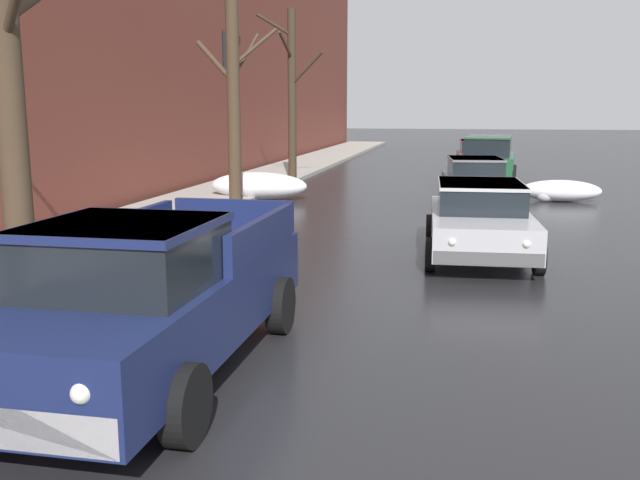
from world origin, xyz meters
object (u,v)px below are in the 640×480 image
(bare_tree_second_along_sidewalk, at_px, (9,93))
(pickup_truck_darkblue_approaching_near_lane, at_px, (154,295))
(bare_tree_far_down_block, at_px, (292,93))
(sedan_grey_parked_kerbside_mid, at_px, (475,181))
(suv_green_parked_far_down_block, at_px, (488,159))
(sedan_silver_parked_kerbside_close, at_px, (480,218))
(bare_tree_mid_block, at_px, (233,80))
(sedan_maroon_queued_behind_truck, at_px, (477,155))

(bare_tree_second_along_sidewalk, relative_size, pickup_truck_darkblue_approaching_near_lane, 1.05)
(bare_tree_far_down_block, height_order, sedan_grey_parked_kerbside_mid, bare_tree_far_down_block)
(bare_tree_second_along_sidewalk, bearing_deg, bare_tree_far_down_block, 89.92)
(sedan_grey_parked_kerbside_mid, bearing_deg, suv_green_parked_far_down_block, 84.91)
(sedan_silver_parked_kerbside_close, bearing_deg, bare_tree_mid_block, 139.52)
(bare_tree_mid_block, xyz_separation_m, bare_tree_far_down_block, (0.01, 6.91, -0.23))
(bare_tree_far_down_block, bearing_deg, bare_tree_second_along_sidewalk, -90.08)
(suv_green_parked_far_down_block, bearing_deg, sedan_grey_parked_kerbside_mid, -95.09)
(pickup_truck_darkblue_approaching_near_lane, relative_size, suv_green_parked_far_down_block, 1.08)
(bare_tree_mid_block, distance_m, sedan_silver_parked_kerbside_close, 9.34)
(sedan_grey_parked_kerbside_mid, bearing_deg, bare_tree_far_down_block, 139.61)
(bare_tree_far_down_block, distance_m, suv_green_parked_far_down_block, 7.69)
(bare_tree_mid_block, relative_size, pickup_truck_darkblue_approaching_near_lane, 1.33)
(sedan_maroon_queued_behind_truck, bearing_deg, suv_green_parked_far_down_block, -87.19)
(bare_tree_mid_block, distance_m, sedan_maroon_queued_behind_truck, 14.85)
(bare_tree_second_along_sidewalk, distance_m, sedan_silver_parked_kerbside_close, 8.41)
(bare_tree_second_along_sidewalk, height_order, sedan_silver_parked_kerbside_close, bare_tree_second_along_sidewalk)
(sedan_silver_parked_kerbside_close, bearing_deg, sedan_grey_parked_kerbside_mid, 89.90)
(bare_tree_far_down_block, distance_m, sedan_silver_parked_kerbside_close, 14.61)
(bare_tree_second_along_sidewalk, height_order, bare_tree_mid_block, bare_tree_mid_block)
(bare_tree_second_along_sidewalk, height_order, sedan_grey_parked_kerbside_mid, bare_tree_second_along_sidewalk)
(bare_tree_mid_block, distance_m, suv_green_parked_far_down_block, 10.53)
(sedan_grey_parked_kerbside_mid, relative_size, suv_green_parked_far_down_block, 0.85)
(bare_tree_mid_block, distance_m, pickup_truck_darkblue_approaching_near_lane, 13.47)
(bare_tree_far_down_block, xyz_separation_m, pickup_truck_darkblue_approaching_near_lane, (3.28, -19.68, -2.47))
(sedan_maroon_queued_behind_truck, bearing_deg, bare_tree_far_down_block, -140.21)
(bare_tree_second_along_sidewalk, relative_size, sedan_silver_parked_kerbside_close, 1.24)
(pickup_truck_darkblue_approaching_near_lane, bearing_deg, sedan_maroon_queued_behind_truck, 81.65)
(bare_tree_mid_block, bearing_deg, bare_tree_far_down_block, 89.92)
(bare_tree_mid_block, height_order, bare_tree_far_down_block, bare_tree_mid_block)
(bare_tree_second_along_sidewalk, relative_size, suv_green_parked_far_down_block, 1.14)
(sedan_grey_parked_kerbside_mid, height_order, sedan_maroon_queued_behind_truck, same)
(sedan_grey_parked_kerbside_mid, bearing_deg, sedan_silver_parked_kerbside_close, -90.10)
(sedan_grey_parked_kerbside_mid, xyz_separation_m, suv_green_parked_far_down_block, (0.53, 5.97, 0.24))
(bare_tree_mid_block, relative_size, sedan_maroon_queued_behind_truck, 1.64)
(bare_tree_far_down_block, xyz_separation_m, sedan_silver_parked_kerbside_close, (6.76, -12.69, -2.60))
(suv_green_parked_far_down_block, height_order, sedan_maroon_queued_behind_truck, suv_green_parked_far_down_block)
(suv_green_parked_far_down_block, bearing_deg, bare_tree_far_down_block, -178.40)
(sedan_silver_parked_kerbside_close, height_order, sedan_grey_parked_kerbside_mid, same)
(pickup_truck_darkblue_approaching_near_lane, distance_m, sedan_grey_parked_kerbside_mid, 14.35)
(sedan_silver_parked_kerbside_close, xyz_separation_m, sedan_grey_parked_kerbside_mid, (0.01, 6.92, -0.00))
(bare_tree_mid_block, xyz_separation_m, sedan_silver_parked_kerbside_close, (6.77, -5.78, -2.83))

